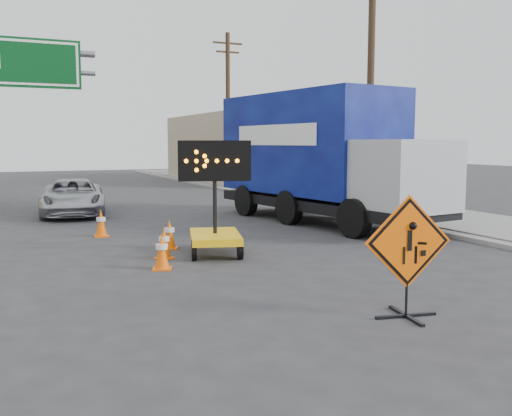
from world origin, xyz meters
TOP-DOWN VIEW (x-y plane):
  - ground at (0.00, 0.00)m, footprint 100.00×100.00m
  - curb_right at (7.20, 15.00)m, footprint 0.40×60.00m
  - sidewalk_right at (9.50, 15.00)m, footprint 4.00×60.00m
  - building_right_far at (13.00, 30.00)m, footprint 10.00×14.00m
  - utility_pole_near at (8.00, 10.00)m, footprint 1.80×0.26m
  - utility_pole_far at (8.00, 24.00)m, footprint 1.80×0.26m
  - construction_sign at (1.07, -0.68)m, footprint 1.41×1.00m
  - arrow_board at (0.15, 5.20)m, footprint 1.67×2.16m
  - pickup_truck at (-2.00, 14.55)m, footprint 2.82×5.01m
  - box_truck at (5.42, 9.07)m, footprint 3.89×9.41m
  - cone_a at (-1.45, 4.14)m, footprint 0.50×0.50m
  - cone_b at (-1.11, 5.18)m, footprint 0.48×0.48m
  - cone_c at (-0.65, 6.35)m, footprint 0.51×0.51m
  - cone_d at (-1.90, 9.00)m, footprint 0.40×0.40m

SIDE VIEW (x-z plane):
  - ground at x=0.00m, z-range 0.00..0.00m
  - curb_right at x=7.20m, z-range 0.00..0.12m
  - sidewalk_right at x=9.50m, z-range 0.00..0.15m
  - cone_b at x=-1.11m, z-range 0.00..0.74m
  - cone_c at x=-0.65m, z-range 0.00..0.76m
  - cone_a at x=-1.45m, z-range 0.00..0.77m
  - cone_d at x=-1.90m, z-range 0.00..0.79m
  - arrow_board at x=0.15m, z-range -0.75..1.98m
  - pickup_truck at x=-2.00m, z-range 0.00..1.32m
  - construction_sign at x=1.07m, z-range 0.05..1.94m
  - box_truck at x=5.42m, z-range -0.20..4.13m
  - building_right_far at x=13.00m, z-range 0.00..4.60m
  - utility_pole_near at x=8.00m, z-range 0.18..9.18m
  - utility_pole_far at x=8.00m, z-range 0.18..9.18m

